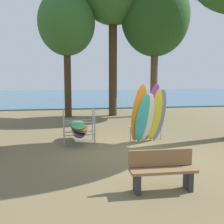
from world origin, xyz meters
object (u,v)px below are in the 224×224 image
object	(u,v)px
tree_far_left_back	(67,24)
tree_mid_behind	(155,17)
leaning_board_pile	(149,116)
board_storage_rack	(79,128)
park_bench	(162,169)

from	to	relation	value
tree_far_left_back	tree_mid_behind	bearing A→B (deg)	-2.58
leaning_board_pile	board_storage_rack	size ratio (longest dim) A/B	1.03
tree_mid_behind	leaning_board_pile	world-z (taller)	tree_mid_behind
leaning_board_pile	park_bench	distance (m)	4.37
tree_far_left_back	park_bench	distance (m)	12.91
tree_mid_behind	board_storage_rack	distance (m)	10.27
park_bench	tree_mid_behind	bearing A→B (deg)	71.85
leaning_board_pile	park_bench	xyz separation A→B (m)	(-1.06, -4.21, -0.55)
tree_far_left_back	board_storage_rack	size ratio (longest dim) A/B	3.61
tree_far_left_back	board_storage_rack	xyz separation A→B (m)	(0.25, -7.06, -5.11)
leaning_board_pile	park_bench	size ratio (longest dim) A/B	1.56
tree_mid_behind	board_storage_rack	size ratio (longest dim) A/B	4.08
tree_mid_behind	leaning_board_pile	bearing A→B (deg)	-110.38
board_storage_rack	park_bench	distance (m)	4.86
tree_far_left_back	board_storage_rack	bearing A→B (deg)	-87.96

